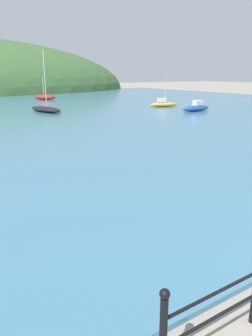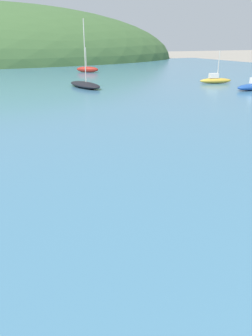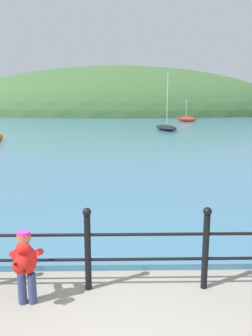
# 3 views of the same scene
# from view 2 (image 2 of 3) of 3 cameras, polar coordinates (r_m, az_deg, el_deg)

# --- Properties ---
(water) EXTENTS (80.00, 60.00, 0.10)m
(water) POSITION_cam_2_polar(r_m,az_deg,el_deg) (31.27, -17.83, 13.66)
(water) COLOR teal
(water) RESTS_ON ground
(boat_far_right) EXTENTS (2.53, 2.24, 2.83)m
(boat_far_right) POSITION_cam_2_polar(r_m,az_deg,el_deg) (40.97, -6.72, 16.70)
(boat_far_right) COLOR maroon
(boat_far_right) RESTS_ON water
(boat_blue_hull) EXTENTS (2.13, 4.46, 5.16)m
(boat_blue_hull) POSITION_cam_2_polar(r_m,az_deg,el_deg) (27.71, -7.17, 14.23)
(boat_blue_hull) COLOR black
(boat_blue_hull) RESTS_ON water
(boat_far_left) EXTENTS (2.99, 1.52, 2.78)m
(boat_far_left) POSITION_cam_2_polar(r_m,az_deg,el_deg) (31.32, 15.29, 14.58)
(boat_far_left) COLOR gold
(boat_far_left) RESTS_ON water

